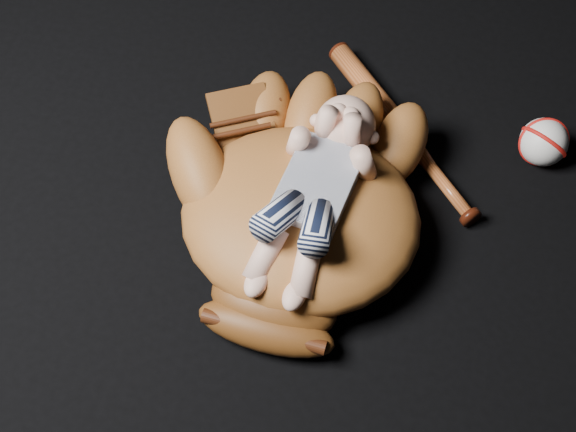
# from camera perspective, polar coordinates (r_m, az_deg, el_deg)

# --- Properties ---
(baseball_glove) EXTENTS (0.50, 0.56, 0.17)m
(baseball_glove) POSITION_cam_1_polar(r_m,az_deg,el_deg) (1.35, 0.83, 0.36)
(baseball_glove) COLOR brown
(baseball_glove) RESTS_ON ground
(newborn_baby) EXTENTS (0.22, 0.39, 0.15)m
(newborn_baby) POSITION_cam_1_polar(r_m,az_deg,el_deg) (1.31, 1.50, 1.24)
(newborn_baby) COLOR #EAB097
(newborn_baby) RESTS_ON baseball_glove
(baseball_bat) EXTENTS (0.31, 0.34, 0.04)m
(baseball_bat) POSITION_cam_1_polar(r_m,az_deg,el_deg) (1.54, 7.38, 5.47)
(baseball_bat) COLOR #A24A1F
(baseball_bat) RESTS_ON ground
(baseball) EXTENTS (0.09, 0.09, 0.08)m
(baseball) POSITION_cam_1_polar(r_m,az_deg,el_deg) (1.55, 16.21, 4.61)
(baseball) COLOR white
(baseball) RESTS_ON ground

